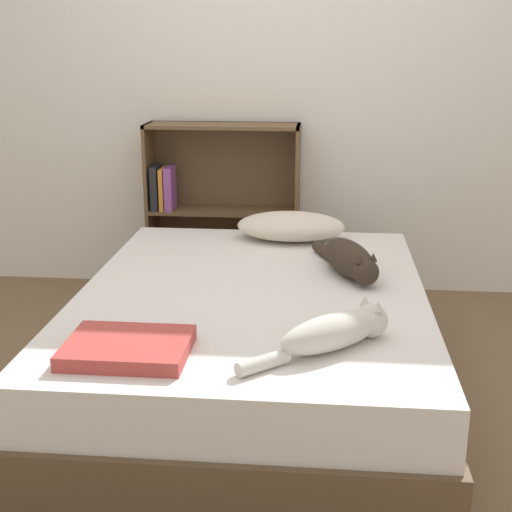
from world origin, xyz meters
name	(u,v)px	position (x,y,z in m)	size (l,w,h in m)	color
ground_plane	(253,393)	(0.00, 0.00, 0.00)	(8.00, 8.00, 0.00)	brown
wall_back	(278,79)	(0.00, 1.45, 1.25)	(8.00, 0.06, 2.50)	white
bed	(253,343)	(0.00, 0.00, 0.24)	(1.47, 1.95, 0.48)	brown
pillow	(291,226)	(0.12, 0.78, 0.55)	(0.55, 0.33, 0.14)	beige
cat_light	(337,331)	(0.34, -0.55, 0.54)	(0.51, 0.45, 0.14)	beige
cat_dark	(349,260)	(0.40, 0.22, 0.55)	(0.32, 0.58, 0.15)	#33281E
bookshelf	(219,207)	(-0.33, 1.32, 0.52)	(0.89, 0.26, 1.01)	brown
blanket_fold	(128,348)	(-0.35, -0.67, 0.51)	(0.40, 0.32, 0.05)	#B2423D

